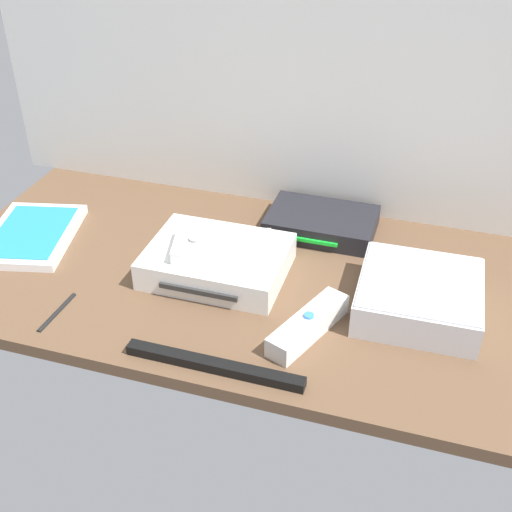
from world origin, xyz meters
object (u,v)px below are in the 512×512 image
object	(u,v)px
network_router	(322,223)
sensor_bar	(214,365)
game_console	(217,261)
remote_classic_pad	(222,246)
mini_computer	(419,296)
stylus_pen	(57,311)
remote_wand	(308,325)
game_case	(32,235)

from	to	relation	value
network_router	sensor_bar	size ratio (longest dim) A/B	0.75
network_router	game_console	bearing A→B (deg)	-126.82
game_console	remote_classic_pad	xyz separation A→B (cm)	(1.03, -0.46, 3.21)
mini_computer	remote_classic_pad	world-z (taller)	remote_classic_pad
game_console	remote_classic_pad	bearing A→B (deg)	-24.05
stylus_pen	sensor_bar	bearing A→B (deg)	-9.34
mini_computer	stylus_pen	size ratio (longest dim) A/B	1.93
mini_computer	game_console	bearing A→B (deg)	179.34
remote_wand	remote_classic_pad	size ratio (longest dim) A/B	0.95
mini_computer	remote_wand	distance (cm)	16.78
network_router	remote_wand	bearing A→B (deg)	-80.94
game_console	remote_wand	bearing A→B (deg)	-30.80
game_case	mini_computer	bearing A→B (deg)	-13.47
game_console	remote_wand	world-z (taller)	game_console
network_router	stylus_pen	size ratio (longest dim) A/B	2.01
stylus_pen	network_router	bearing A→B (deg)	46.44
mini_computer	remote_wand	bearing A→B (deg)	-145.10
network_router	remote_wand	xyz separation A→B (cm)	(4.10, -26.69, -0.19)
mini_computer	remote_classic_pad	xyz separation A→B (cm)	(-29.50, -0.10, 2.77)
network_router	remote_wand	distance (cm)	27.01
stylus_pen	mini_computer	bearing A→B (deg)	17.82
network_router	mini_computer	bearing A→B (deg)	-43.49
stylus_pen	remote_wand	bearing A→B (deg)	9.95
game_console	remote_classic_pad	size ratio (longest dim) A/B	1.32
game_case	remote_classic_pad	xyz separation A→B (cm)	(34.14, -0.50, 4.65)
remote_wand	stylus_pen	size ratio (longest dim) A/B	1.68
sensor_bar	game_console	bearing A→B (deg)	109.14
mini_computer	remote_classic_pad	size ratio (longest dim) A/B	1.09
game_console	game_case	bearing A→B (deg)	179.72
mini_computer	remote_wand	size ratio (longest dim) A/B	1.15
mini_computer	remote_wand	xyz separation A→B (cm)	(-13.73, -9.58, -1.13)
game_case	remote_wand	xyz separation A→B (cm)	(49.90, -9.97, 0.75)
remote_wand	stylus_pen	xyz separation A→B (cm)	(-35.39, -6.21, -1.16)
game_case	network_router	xyz separation A→B (cm)	(45.81, 16.72, 0.94)
network_router	remote_classic_pad	xyz separation A→B (cm)	(-11.67, -17.22, 3.71)
remote_wand	remote_classic_pad	world-z (taller)	remote_classic_pad
game_case	remote_classic_pad	world-z (taller)	remote_classic_pad
remote_classic_pad	stylus_pen	size ratio (longest dim) A/B	1.77
mini_computer	stylus_pen	bearing A→B (deg)	-162.18
sensor_bar	stylus_pen	bearing A→B (deg)	170.96
remote_wand	sensor_bar	bearing A→B (deg)	-111.72
game_case	stylus_pen	size ratio (longest dim) A/B	2.40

